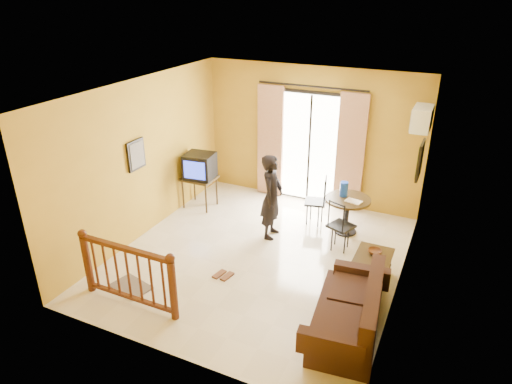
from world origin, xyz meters
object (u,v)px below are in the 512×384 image
at_px(television, 200,166).
at_px(dining_table, 347,206).
at_px(coffee_table, 371,268).
at_px(sofa, 351,315).
at_px(standing_person, 272,197).

relative_size(television, dining_table, 0.75).
xyz_separation_m(coffee_table, sofa, (0.00, -1.21, 0.02)).
xyz_separation_m(dining_table, standing_person, (-1.20, -0.70, 0.24)).
bearing_deg(television, dining_table, -2.82).
xyz_separation_m(television, dining_table, (2.97, 0.21, -0.36)).
height_order(sofa, standing_person, standing_person).
distance_m(sofa, standing_person, 2.78).
bearing_deg(television, coffee_table, -24.87).
relative_size(television, sofa, 0.35).
bearing_deg(sofa, dining_table, 99.58).
xyz_separation_m(television, standing_person, (1.77, -0.48, -0.12)).
bearing_deg(television, sofa, -39.84).
distance_m(dining_table, standing_person, 1.41).
relative_size(television, standing_person, 0.40).
height_order(coffee_table, sofa, sofa).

